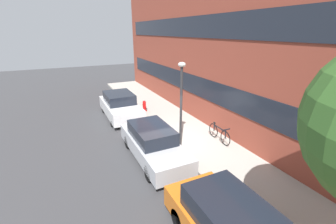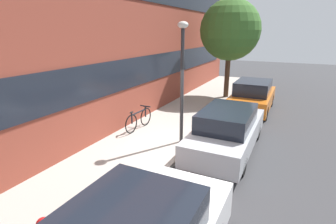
{
  "view_description": "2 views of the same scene",
  "coord_description": "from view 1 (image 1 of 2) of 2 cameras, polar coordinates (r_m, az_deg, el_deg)",
  "views": [
    {
      "loc": [
        8.44,
        -4.09,
        5.07
      ],
      "look_at": [
        -0.87,
        0.39,
        1.33
      ],
      "focal_mm": 24.0,
      "sensor_mm": 36.0,
      "label": 1
    },
    {
      "loc": [
        -6.93,
        -2.72,
        3.61
      ],
      "look_at": [
        -0.31,
        0.51,
        1.34
      ],
      "focal_mm": 28.0,
      "sensor_mm": 36.0,
      "label": 2
    }
  ],
  "objects": [
    {
      "name": "rowhouse_facade",
      "position": [
        11.24,
        16.36,
        17.81
      ],
      "size": [
        28.0,
        1.02,
        9.59
      ],
      "color": "brown",
      "rests_on": "ground_plane"
    },
    {
      "name": "ground_plane",
      "position": [
        10.66,
        0.13,
        -8.47
      ],
      "size": [
        56.0,
        56.0,
        0.0
      ],
      "primitive_type": "plane",
      "color": "#38383A"
    },
    {
      "name": "bicycle",
      "position": [
        10.92,
        12.89,
        -5.28
      ],
      "size": [
        1.64,
        0.44,
        0.79
      ],
      "rotation": [
        0.0,
        0.0,
        -0.04
      ],
      "color": "black",
      "rests_on": "sidewalk_strip"
    },
    {
      "name": "parked_car_silver",
      "position": [
        9.41,
        -3.84,
        -7.86
      ],
      "size": [
        4.32,
        1.62,
        1.39
      ],
      "color": "#B2B5BA",
      "rests_on": "ground_plane"
    },
    {
      "name": "sidewalk_strip",
      "position": [
        11.27,
        6.77,
        -6.64
      ],
      "size": [
        28.0,
        2.88,
        0.12
      ],
      "color": "#A8A399",
      "rests_on": "ground_plane"
    },
    {
      "name": "fire_hydrant",
      "position": [
        14.7,
        -6.02,
        1.58
      ],
      "size": [
        0.54,
        0.3,
        0.7
      ],
      "color": "red",
      "rests_on": "sidewalk_strip"
    },
    {
      "name": "lamp_post",
      "position": [
        9.53,
        3.39,
        4.32
      ],
      "size": [
        0.32,
        0.32,
        3.77
      ],
      "color": "#2D2D30",
      "rests_on": "sidewalk_strip"
    },
    {
      "name": "parked_car_white",
      "position": [
        14.18,
        -12.07,
        1.61
      ],
      "size": [
        4.15,
        1.8,
        1.49
      ],
      "color": "silver",
      "rests_on": "ground_plane"
    }
  ]
}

